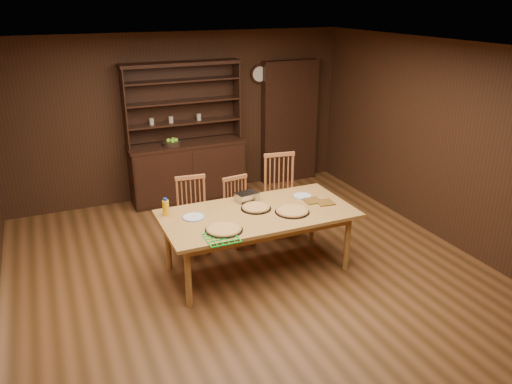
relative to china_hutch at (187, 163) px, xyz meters
name	(u,v)px	position (x,y,z in m)	size (l,w,h in m)	color
floor	(256,279)	(0.00, -2.75, -0.60)	(6.00, 6.00, 0.00)	brown
room_shell	(256,150)	(0.00, -2.75, 0.98)	(6.00, 6.00, 6.00)	silver
china_hutch	(187,163)	(0.00, 0.00, 0.00)	(1.84, 0.52, 2.17)	black
doorway	(289,122)	(1.90, 0.15, 0.45)	(1.00, 0.18, 2.10)	black
wall_clock	(259,74)	(1.35, 0.20, 1.30)	(0.30, 0.05, 0.30)	black
dining_table	(258,217)	(0.12, -2.54, 0.09)	(2.23, 1.12, 0.75)	#C08842
chair_left	(193,212)	(-0.43, -1.73, -0.07)	(0.44, 0.42, 0.99)	#BB7040
chair_center	(238,209)	(0.18, -1.77, -0.12)	(0.41, 0.39, 0.91)	#BB7040
chair_right	(281,191)	(0.84, -1.69, 0.00)	(0.51, 0.49, 1.11)	#BB7040
pizza_left	(224,229)	(-0.41, -2.84, 0.17)	(0.41, 0.41, 0.04)	black
pizza_right	(292,211)	(0.48, -2.70, 0.17)	(0.40, 0.40, 0.04)	black
pizza_center	(256,208)	(0.14, -2.44, 0.17)	(0.36, 0.36, 0.04)	black
cooling_rack	(222,238)	(-0.50, -3.00, 0.16)	(0.32, 0.32, 0.01)	green
plate_left	(194,217)	(-0.61, -2.39, 0.16)	(0.25, 0.25, 0.02)	silver
plate_right	(302,196)	(0.82, -2.32, 0.16)	(0.24, 0.24, 0.02)	silver
foil_dish	(247,197)	(0.14, -2.16, 0.21)	(0.26, 0.19, 0.10)	silver
juice_bottle	(166,207)	(-0.88, -2.18, 0.25)	(0.08, 0.08, 0.21)	#FFB30D
pot_holder_a	(325,202)	(0.98, -2.61, 0.16)	(0.20, 0.20, 0.01)	#B22014
pot_holder_b	(313,201)	(0.87, -2.50, 0.16)	(0.20, 0.20, 0.02)	#B22014
fruit_bowl	(172,143)	(-0.24, -0.07, 0.39)	(0.28, 0.28, 0.12)	black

